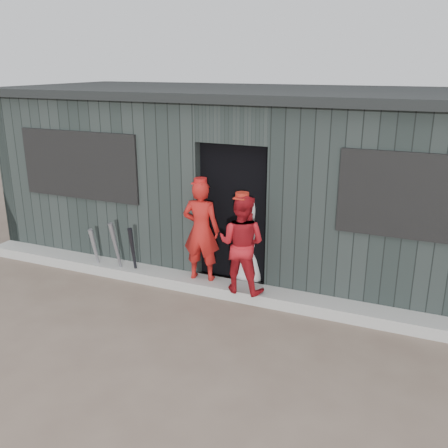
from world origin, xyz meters
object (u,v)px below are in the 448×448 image
at_px(player_grey_back, 248,242).
at_px(player_red_left, 201,230).
at_px(bat_right, 133,253).
at_px(dugout, 267,176).
at_px(player_red_right, 242,244).
at_px(bat_left, 95,251).
at_px(bat_mid, 117,250).

bearing_deg(player_grey_back, player_red_left, 40.04).
relative_size(bat_right, dugout, 0.10).
distance_m(player_red_right, player_grey_back, 0.53).
xyz_separation_m(bat_left, bat_mid, (0.40, -0.02, 0.08)).
xyz_separation_m(bat_mid, player_red_right, (1.92, 0.01, 0.37)).
distance_m(bat_right, player_grey_back, 1.65).
bearing_deg(bat_mid, bat_left, 176.93).
bearing_deg(dugout, player_red_right, -81.17).
distance_m(bat_right, dugout, 2.41).
relative_size(bat_mid, player_red_right, 0.66).
distance_m(bat_left, player_red_left, 1.75).
xyz_separation_m(player_red_left, dugout, (0.36, 1.64, 0.44)).
xyz_separation_m(player_red_left, player_grey_back, (0.54, 0.35, -0.21)).
xyz_separation_m(player_grey_back, dugout, (-0.18, 1.28, 0.65)).
height_order(player_red_left, dugout, dugout).
bearing_deg(bat_left, bat_right, 0.17).
xyz_separation_m(bat_right, player_red_left, (1.01, 0.13, 0.43)).
bearing_deg(bat_left, player_grey_back, 12.37).
distance_m(bat_right, player_red_right, 1.70).
xyz_separation_m(bat_right, player_grey_back, (1.56, 0.48, 0.23)).
height_order(bat_mid, player_red_right, player_red_right).
distance_m(player_red_right, dugout, 1.87).
bearing_deg(bat_mid, dugout, 47.52).
distance_m(bat_mid, player_grey_back, 1.90).
distance_m(bat_left, bat_right, 0.66).
relative_size(player_red_left, player_red_right, 1.07).
height_order(bat_left, bat_right, bat_right).
height_order(bat_left, dugout, dugout).
bearing_deg(player_red_right, dugout, -80.58).
bearing_deg(bat_right, bat_left, -179.83).
xyz_separation_m(player_red_left, player_red_right, (0.64, -0.14, -0.05)).
relative_size(player_red_right, dugout, 0.16).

